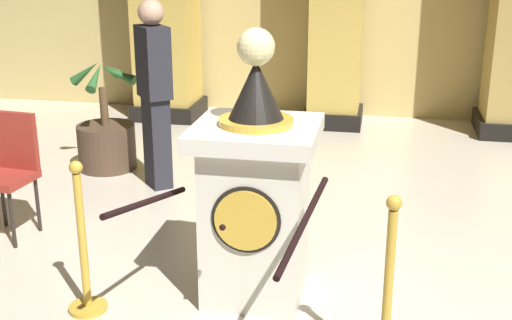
{
  "coord_description": "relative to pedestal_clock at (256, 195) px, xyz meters",
  "views": [
    {
      "loc": [
        0.58,
        -3.57,
        2.2
      ],
      "look_at": [
        -0.15,
        0.26,
        0.91
      ],
      "focal_mm": 46.8,
      "sensor_mm": 36.0,
      "label": 1
    }
  ],
  "objects": [
    {
      "name": "bystander_guest",
      "position": [
        -1.28,
        1.8,
        0.23
      ],
      "size": [
        0.4,
        0.42,
        1.72
      ],
      "color": "#26262D",
      "rests_on": "ground_plane"
    },
    {
      "name": "potted_palm_left",
      "position": [
        -1.95,
        2.19,
        -0.39
      ],
      "size": [
        0.73,
        0.72,
        1.12
      ],
      "color": "#4C3828",
      "rests_on": "ground_plane"
    },
    {
      "name": "stanchion_near",
      "position": [
        -0.99,
        -0.41,
        -0.35
      ],
      "size": [
        0.24,
        0.24,
        0.98
      ],
      "color": "gold",
      "rests_on": "ground_plane"
    },
    {
      "name": "ground_plane",
      "position": [
        0.15,
        -0.25,
        -0.69
      ],
      "size": [
        12.17,
        12.17,
        0.0
      ],
      "primitive_type": "plane",
      "color": "beige"
    },
    {
      "name": "cafe_chair_red",
      "position": [
        -2.04,
        0.57,
        -0.11
      ],
      "size": [
        0.44,
        0.44,
        0.96
      ],
      "color": "black",
      "rests_on": "ground_plane"
    },
    {
      "name": "velvet_rope",
      "position": [
        -0.08,
        -0.55,
        0.1
      ],
      "size": [
        1.08,
        1.06,
        0.22
      ],
      "color": "black"
    },
    {
      "name": "pedestal_clock",
      "position": [
        0.0,
        0.0,
        0.0
      ],
      "size": [
        0.76,
        0.76,
        1.72
      ],
      "color": "silver",
      "rests_on": "ground_plane"
    },
    {
      "name": "stanchion_far",
      "position": [
        0.83,
        -0.69,
        -0.34
      ],
      "size": [
        0.24,
        0.24,
        1.01
      ],
      "color": "gold",
      "rests_on": "ground_plane"
    }
  ]
}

